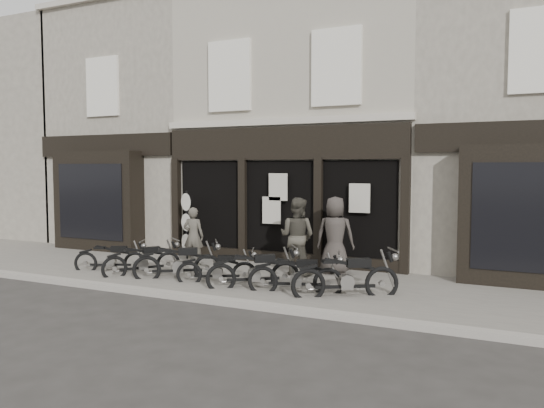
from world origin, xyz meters
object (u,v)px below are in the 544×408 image
at_px(motorcycle_6, 347,281).
at_px(motorcycle_5, 297,279).
at_px(motorcycle_0, 111,261).
at_px(man_right, 335,235).
at_px(motorcycle_2, 178,266).
at_px(advert_sign_post, 187,228).
at_px(man_centre, 297,236).
at_px(man_left, 193,236).
at_px(motorcycle_4, 255,274).
at_px(motorcycle_1, 143,264).
at_px(motorcycle_3, 218,272).

bearing_deg(motorcycle_6, motorcycle_5, 152.65).
xyz_separation_m(motorcycle_0, man_right, (5.41, 2.04, 0.73)).
xyz_separation_m(motorcycle_2, motorcycle_6, (4.24, -0.03, 0.03)).
bearing_deg(advert_sign_post, motorcycle_5, -4.31).
relative_size(motorcycle_5, man_centre, 1.04).
bearing_deg(man_centre, man_right, -144.29).
bearing_deg(man_left, motorcycle_4, 137.25).
bearing_deg(motorcycle_1, motorcycle_0, 125.11).
distance_m(motorcycle_2, motorcycle_3, 1.12).
height_order(motorcycle_2, motorcycle_3, motorcycle_2).
bearing_deg(motorcycle_4, motorcycle_0, 143.13).
bearing_deg(motorcycle_6, motorcycle_2, 147.65).
xyz_separation_m(motorcycle_1, man_left, (0.47, 1.58, 0.53)).
relative_size(motorcycle_2, man_left, 1.18).
bearing_deg(motorcycle_6, motorcycle_3, 147.91).
bearing_deg(man_left, advert_sign_post, -56.67).
bearing_deg(motorcycle_2, motorcycle_3, -34.81).
relative_size(motorcycle_3, advert_sign_post, 0.84).
bearing_deg(motorcycle_6, motorcycle_1, 147.66).
bearing_deg(advert_sign_post, motorcycle_2, -35.82).
relative_size(motorcycle_5, advert_sign_post, 0.95).
xyz_separation_m(man_left, advert_sign_post, (-0.72, 0.73, 0.11)).
distance_m(motorcycle_0, motorcycle_2, 2.13).
xyz_separation_m(motorcycle_6, man_right, (-0.96, 2.09, 0.66)).
relative_size(motorcycle_6, advert_sign_post, 0.97).
xyz_separation_m(motorcycle_2, advert_sign_post, (-1.34, 2.31, 0.62)).
bearing_deg(motorcycle_0, man_centre, -6.09).
distance_m(motorcycle_3, motorcycle_4, 1.00).
relative_size(motorcycle_1, advert_sign_post, 0.82).
distance_m(motorcycle_5, man_right, 2.30).
bearing_deg(man_centre, motorcycle_5, 116.59).
bearing_deg(man_centre, motorcycle_2, 36.86).
height_order(motorcycle_2, man_centre, man_centre).
height_order(motorcycle_4, motorcycle_6, motorcycle_6).
distance_m(motorcycle_2, man_centre, 2.99).
bearing_deg(motorcycle_1, motorcycle_4, -55.34).
relative_size(motorcycle_3, man_left, 1.11).
relative_size(motorcycle_1, man_centre, 0.89).
xyz_separation_m(motorcycle_4, motorcycle_5, (1.03, -0.03, -0.01)).
height_order(motorcycle_4, motorcycle_5, motorcycle_4).
bearing_deg(man_left, man_centre, 168.43).
height_order(motorcycle_1, motorcycle_5, motorcycle_5).
bearing_deg(motorcycle_3, advert_sign_post, 111.79).
bearing_deg(motorcycle_1, man_left, 19.89).
distance_m(motorcycle_2, man_right, 3.94).
relative_size(motorcycle_3, motorcycle_4, 0.96).
relative_size(motorcycle_1, man_left, 1.08).
height_order(motorcycle_2, man_right, man_right).
bearing_deg(motorcycle_5, motorcycle_1, 160.42).
height_order(motorcycle_0, motorcycle_2, motorcycle_2).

